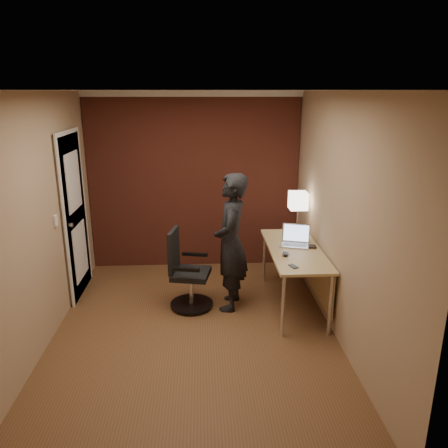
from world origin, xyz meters
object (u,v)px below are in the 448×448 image
at_px(desk_lamp, 298,201).
at_px(phone, 293,266).
at_px(wallet, 312,246).
at_px(desk, 300,259).
at_px(mouse, 285,254).
at_px(office_chair, 186,275).
at_px(laptop, 295,239).
at_px(person, 231,243).

relative_size(desk_lamp, phone, 4.65).
distance_m(desk_lamp, wallet, 0.71).
distance_m(desk, desk_lamp, 0.82).
distance_m(mouse, office_chair, 1.20).
xyz_separation_m(desk, desk_lamp, (0.08, 0.61, 0.55)).
height_order(desk, phone, phone).
relative_size(desk, office_chair, 1.59).
xyz_separation_m(desk_lamp, office_chair, (-1.43, -0.58, -0.73)).
distance_m(desk_lamp, laptop, 0.59).
xyz_separation_m(desk_lamp, person, (-0.90, -0.59, -0.33)).
bearing_deg(laptop, desk_lamp, 75.73).
distance_m(laptop, person, 0.80).
relative_size(desk, wallet, 13.64).
distance_m(mouse, wallet, 0.45).
distance_m(desk, laptop, 0.25).
bearing_deg(desk, person, 178.87).
bearing_deg(person, wallet, 101.92).
bearing_deg(phone, mouse, 73.73).
distance_m(desk, wallet, 0.20).
bearing_deg(office_chair, desk_lamp, 22.14).
bearing_deg(person, desk, 100.10).
distance_m(mouse, phone, 0.32).
height_order(desk_lamp, mouse, desk_lamp).
xyz_separation_m(office_chair, person, (0.53, -0.01, 0.40)).
height_order(mouse, wallet, mouse).
bearing_deg(person, phone, 59.00).
xyz_separation_m(wallet, person, (-0.96, -0.01, 0.07)).
xyz_separation_m(desk, phone, (-0.20, -0.55, 0.13)).
relative_size(laptop, person, 0.24).
bearing_deg(phone, desk_lamp, 55.72).
bearing_deg(desk, phone, -110.39).
bearing_deg(office_chair, phone, -26.55).
distance_m(laptop, office_chair, 1.37).
bearing_deg(desk, office_chair, 178.82).
xyz_separation_m(desk_lamp, phone, (-0.28, -1.16, -0.41)).
bearing_deg(laptop, phone, -103.34).
relative_size(wallet, office_chair, 0.12).
bearing_deg(wallet, phone, -120.85).
bearing_deg(wallet, desk_lamp, 95.95).
bearing_deg(office_chair, person, -1.27).
height_order(mouse, office_chair, office_chair).
bearing_deg(desk_lamp, wallet, -84.05).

